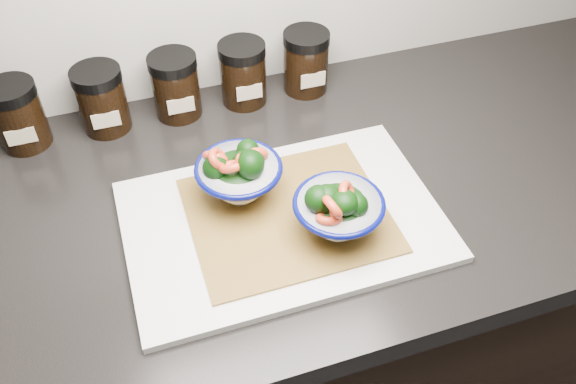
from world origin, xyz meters
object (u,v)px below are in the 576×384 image
object	(u,v)px
spice_jar_d	(243,73)
spice_jar_e	(306,62)
cutting_board	(283,221)
bowl_left	(239,174)
spice_jar_a	(18,115)
bowl_right	(338,211)
spice_jar_c	(176,86)
spice_jar_b	(102,100)

from	to	relation	value
spice_jar_d	spice_jar_e	xyz separation A→B (m)	(0.12, 0.00, 0.00)
cutting_board	spice_jar_e	xyz separation A→B (m)	(0.14, 0.31, 0.05)
cutting_board	spice_jar_e	distance (m)	0.34
bowl_left	spice_jar_a	distance (m)	0.39
spice_jar_a	spice_jar_e	world-z (taller)	same
bowl_right	spice_jar_a	distance (m)	0.54
spice_jar_c	spice_jar_d	distance (m)	0.12
spice_jar_d	bowl_left	bearing A→B (deg)	-106.56
spice_jar_d	bowl_right	bearing A→B (deg)	-84.45
spice_jar_a	spice_jar_e	bearing A→B (deg)	0.00
spice_jar_c	spice_jar_e	bearing A→B (deg)	0.00
bowl_left	bowl_right	world-z (taller)	bowl_left
bowl_right	spice_jar_e	distance (m)	0.37
spice_jar_b	spice_jar_c	size ratio (longest dim) A/B	1.00
bowl_right	spice_jar_d	bearing A→B (deg)	95.55
bowl_left	spice_jar_a	bearing A→B (deg)	140.52
spice_jar_b	spice_jar_e	distance (m)	0.36
cutting_board	spice_jar_e	world-z (taller)	spice_jar_e
spice_jar_a	spice_jar_b	world-z (taller)	same
spice_jar_a	spice_jar_d	distance (m)	0.37
spice_jar_a	spice_jar_b	distance (m)	0.13
bowl_right	spice_jar_d	xyz separation A→B (m)	(-0.03, 0.36, -0.00)
spice_jar_a	spice_jar_c	xyz separation A→B (m)	(0.25, 0.00, 0.00)
bowl_left	spice_jar_c	world-z (taller)	bowl_left
spice_jar_c	spice_jar_d	size ratio (longest dim) A/B	1.00
cutting_board	bowl_left	size ratio (longest dim) A/B	3.52
spice_jar_d	spice_jar_e	bearing A→B (deg)	0.00
spice_jar_b	bowl_left	bearing A→B (deg)	-55.78
spice_jar_b	spice_jar_d	size ratio (longest dim) A/B	1.00
bowl_right	spice_jar_d	distance (m)	0.36
cutting_board	bowl_right	bearing A→B (deg)	-39.43
bowl_left	spice_jar_d	distance (m)	0.26
spice_jar_d	spice_jar_e	distance (m)	0.12
cutting_board	spice_jar_a	xyz separation A→B (m)	(-0.35, 0.31, 0.05)
cutting_board	bowl_left	world-z (taller)	bowl_left
bowl_left	spice_jar_b	world-z (taller)	bowl_left
spice_jar_a	spice_jar_e	xyz separation A→B (m)	(0.49, 0.00, 0.00)
spice_jar_a	spice_jar_c	size ratio (longest dim) A/B	1.00
cutting_board	bowl_right	xyz separation A→B (m)	(0.06, -0.05, 0.05)
cutting_board	spice_jar_a	size ratio (longest dim) A/B	3.98
spice_jar_d	spice_jar_c	bearing A→B (deg)	180.00
spice_jar_e	bowl_left	bearing A→B (deg)	-127.48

